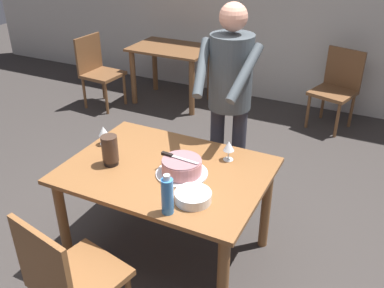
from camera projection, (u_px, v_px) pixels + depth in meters
ground_plane at (169, 254)px, 3.19m from camera, size 14.00×14.00×0.00m
main_dining_table at (167, 183)px, 2.89m from camera, size 1.33×0.97×0.75m
cake_on_platter at (182, 167)px, 2.75m from camera, size 0.34×0.34×0.11m
cake_knife at (172, 156)px, 2.75m from camera, size 0.27×0.04×0.02m
plate_stack at (193, 197)px, 2.50m from camera, size 0.22×0.22×0.06m
wine_glass_near at (229, 147)px, 2.89m from camera, size 0.08×0.08×0.14m
wine_glass_far at (103, 132)px, 3.08m from camera, size 0.08×0.08×0.14m
water_bottle at (167, 196)px, 2.37m from camera, size 0.07×0.07×0.25m
hurricane_lamp at (110, 150)px, 2.83m from camera, size 0.11×0.11×0.21m
person_cutting_cake at (230, 92)px, 3.17m from camera, size 0.47×0.56×1.72m
chair_near_side at (68, 277)px, 2.33m from camera, size 0.52×0.52×0.90m
background_table at (172, 59)px, 5.50m from camera, size 1.00×0.70×0.74m
background_chair_0 at (98, 69)px, 5.43m from camera, size 0.47×0.47×0.90m
background_chair_1 at (337, 86)px, 4.89m from camera, size 0.55×0.55×0.90m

